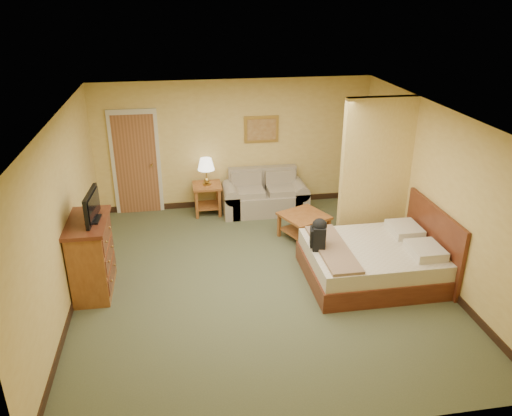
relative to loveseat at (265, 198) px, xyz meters
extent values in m
plane|color=#4A4F33|center=(-0.55, -2.57, -0.28)|extent=(6.00, 6.00, 0.00)
plane|color=white|center=(-0.55, -2.57, 2.32)|extent=(6.00, 6.00, 0.00)
cube|color=#DDB95E|center=(-0.55, 0.43, 1.02)|extent=(5.50, 0.02, 2.60)
cube|color=#DDB95E|center=(-3.30, -2.57, 1.02)|extent=(0.02, 6.00, 2.60)
cube|color=#DDB95E|center=(2.20, -2.57, 1.02)|extent=(0.02, 6.00, 2.60)
cube|color=#DDB95E|center=(1.60, -1.65, 1.02)|extent=(1.20, 0.15, 2.60)
cube|color=beige|center=(-2.50, 0.40, 0.77)|extent=(0.94, 0.06, 2.10)
cube|color=brown|center=(-2.50, 0.38, 0.72)|extent=(0.80, 0.04, 2.00)
cylinder|color=#A6843D|center=(-2.20, 0.33, 0.72)|extent=(0.04, 0.12, 0.04)
cube|color=black|center=(-0.55, 0.42, -0.22)|extent=(5.50, 0.02, 0.12)
cube|color=gray|center=(0.00, -0.05, -0.07)|extent=(1.39, 0.75, 0.42)
cube|color=gray|center=(0.00, 0.28, 0.36)|extent=(1.39, 0.18, 0.44)
cube|color=gray|center=(-0.70, -0.05, -0.04)|extent=(0.30, 0.75, 0.47)
cube|color=gray|center=(0.70, -0.05, -0.04)|extent=(0.30, 0.75, 0.47)
cube|color=brown|center=(-1.15, 0.08, 0.31)|extent=(0.56, 0.56, 0.04)
cube|color=brown|center=(-1.15, 0.08, -0.11)|extent=(0.47, 0.47, 0.03)
cube|color=brown|center=(-1.37, -0.15, 0.01)|extent=(0.06, 0.06, 0.57)
cube|color=brown|center=(-0.93, -0.15, 0.01)|extent=(0.06, 0.06, 0.57)
cube|color=brown|center=(-1.37, 0.30, 0.01)|extent=(0.06, 0.06, 0.57)
cube|color=brown|center=(-0.93, 0.30, 0.01)|extent=(0.06, 0.06, 0.57)
cylinder|color=#A6843D|center=(-1.15, 0.08, 0.36)|extent=(0.16, 0.16, 0.04)
cylinder|color=#A6843D|center=(-1.15, 0.08, 0.56)|extent=(0.02, 0.02, 0.27)
cone|color=white|center=(-1.15, 0.08, 0.77)|extent=(0.33, 0.33, 0.23)
cube|color=brown|center=(0.48, -1.33, 0.17)|extent=(0.97, 0.97, 0.04)
cube|color=brown|center=(0.48, -1.33, -0.12)|extent=(0.83, 0.83, 0.03)
cube|color=brown|center=(0.16, -1.65, -0.06)|extent=(0.05, 0.05, 0.44)
cube|color=brown|center=(0.79, -1.01, -0.06)|extent=(0.05, 0.05, 0.44)
cube|color=#B78E3F|center=(0.00, 0.41, 1.32)|extent=(0.69, 0.03, 0.54)
cube|color=#92592D|center=(0.00, 0.39, 1.32)|extent=(0.58, 0.02, 0.42)
cube|color=brown|center=(-3.02, -2.47, 0.27)|extent=(0.50, 1.01, 1.10)
cube|color=#502012|center=(-3.02, -2.47, 0.85)|extent=(0.57, 1.08, 0.05)
cube|color=black|center=(-2.92, -2.47, 0.89)|extent=(0.20, 0.32, 0.03)
cube|color=black|center=(-2.92, -2.47, 1.10)|extent=(0.11, 0.71, 0.43)
cube|color=#502012|center=(1.20, -2.80, -0.12)|extent=(2.05, 1.64, 0.31)
cube|color=beige|center=(1.20, -2.80, 0.15)|extent=(1.99, 1.58, 0.25)
cube|color=#502012|center=(2.16, -2.80, 0.29)|extent=(0.06, 1.74, 1.13)
cube|color=beige|center=(1.85, -3.16, 0.34)|extent=(0.46, 0.56, 0.14)
cube|color=beige|center=(1.85, -2.45, 0.34)|extent=(0.46, 0.56, 0.14)
cube|color=brown|center=(0.54, -2.80, 0.30)|extent=(0.46, 1.54, 0.05)
cube|color=black|center=(0.34, -2.72, 0.46)|extent=(0.24, 0.32, 0.38)
sphere|color=black|center=(0.34, -2.72, 0.65)|extent=(0.23, 0.23, 0.23)
camera|label=1|loc=(-1.68, -9.17, 3.89)|focal=35.00mm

